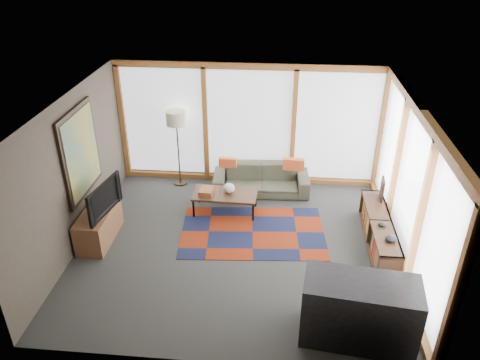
# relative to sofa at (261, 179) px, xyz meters

# --- Properties ---
(ground) EXTENTS (5.50, 5.50, 0.00)m
(ground) POSITION_rel_sofa_xyz_m (-0.30, -1.95, -0.29)
(ground) COLOR #292927
(ground) RESTS_ON ground
(room_envelope) EXTENTS (5.52, 5.02, 2.62)m
(room_envelope) POSITION_rel_sofa_xyz_m (0.20, -1.39, 1.25)
(room_envelope) COLOR #40362E
(room_envelope) RESTS_ON ground
(rug) EXTENTS (2.72, 1.86, 0.01)m
(rug) POSITION_rel_sofa_xyz_m (-0.07, -1.50, -0.28)
(rug) COLOR maroon
(rug) RESTS_ON ground
(sofa) EXTENTS (2.01, 0.89, 0.58)m
(sofa) POSITION_rel_sofa_xyz_m (0.00, 0.00, 0.00)
(sofa) COLOR #3A3C2C
(sofa) RESTS_ON ground
(pillow_left) EXTENTS (0.36, 0.12, 0.20)m
(pillow_left) POSITION_rel_sofa_xyz_m (-0.69, -0.05, 0.39)
(pillow_left) COLOR #D65426
(pillow_left) RESTS_ON sofa
(pillow_right) EXTENTS (0.44, 0.16, 0.24)m
(pillow_right) POSITION_rel_sofa_xyz_m (0.65, -0.04, 0.41)
(pillow_right) COLOR #D65426
(pillow_right) RESTS_ON sofa
(floor_lamp) EXTENTS (0.42, 0.42, 1.66)m
(floor_lamp) POSITION_rel_sofa_xyz_m (-1.76, 0.20, 0.54)
(floor_lamp) COLOR #312617
(floor_lamp) RESTS_ON ground
(coffee_table) EXTENTS (1.24, 0.65, 0.41)m
(coffee_table) POSITION_rel_sofa_xyz_m (-0.65, -0.85, -0.08)
(coffee_table) COLOR black
(coffee_table) RESTS_ON ground
(book_stack) EXTENTS (0.27, 0.33, 0.10)m
(book_stack) POSITION_rel_sofa_xyz_m (-1.00, -0.89, 0.17)
(book_stack) COLOR brown
(book_stack) RESTS_ON coffee_table
(vase) EXTENTS (0.27, 0.27, 0.19)m
(vase) POSITION_rel_sofa_xyz_m (-0.58, -0.81, 0.22)
(vase) COLOR beige
(vase) RESTS_ON coffee_table
(bookshelf) EXTENTS (0.38, 2.08, 0.52)m
(bookshelf) POSITION_rel_sofa_xyz_m (2.13, -1.69, -0.03)
(bookshelf) COLOR black
(bookshelf) RESTS_ON ground
(bowl_a) EXTENTS (0.22, 0.22, 0.09)m
(bowl_a) POSITION_rel_sofa_xyz_m (2.18, -2.28, 0.28)
(bowl_a) COLOR black
(bowl_a) RESTS_ON bookshelf
(bowl_b) EXTENTS (0.17, 0.17, 0.07)m
(bowl_b) POSITION_rel_sofa_xyz_m (2.12, -1.86, 0.27)
(bowl_b) COLOR black
(bowl_b) RESTS_ON bookshelf
(shelf_picture) EXTENTS (0.07, 0.31, 0.40)m
(shelf_picture) POSITION_rel_sofa_xyz_m (2.25, -0.96, 0.43)
(shelf_picture) COLOR black
(shelf_picture) RESTS_ON bookshelf
(tv_console) EXTENTS (0.48, 1.14, 0.57)m
(tv_console) POSITION_rel_sofa_xyz_m (-2.76, -1.96, -0.00)
(tv_console) COLOR brown
(tv_console) RESTS_ON ground
(television) EXTENTS (0.31, 1.01, 0.58)m
(television) POSITION_rel_sofa_xyz_m (-2.66, -1.97, 0.57)
(television) COLOR black
(television) RESTS_ON tv_console
(bar_counter) EXTENTS (1.56, 0.87, 0.94)m
(bar_counter) POSITION_rel_sofa_xyz_m (1.50, -3.85, 0.18)
(bar_counter) COLOR black
(bar_counter) RESTS_ON ground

